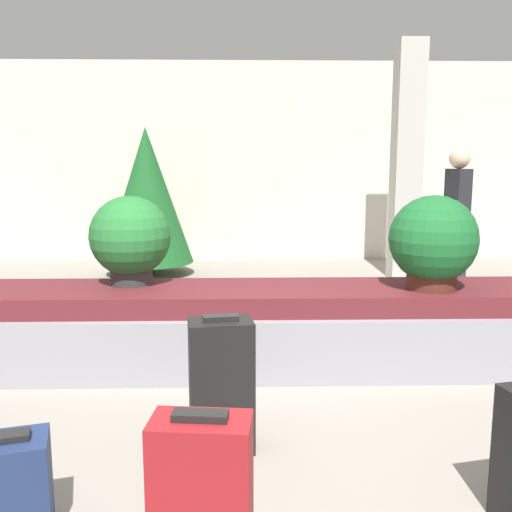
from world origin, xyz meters
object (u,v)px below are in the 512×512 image
Objects in this scene: suitcase_0 at (221,385)px; potted_plant_1 at (130,239)px; decorated_tree at (147,196)px; suitcase_1 at (202,496)px; traveler_0 at (457,206)px; potted_plant_0 at (433,242)px; suitcase_2 at (12,487)px; pillar at (406,162)px.

potted_plant_1 is (-0.77, 1.50, 0.62)m from suitcase_0.
suitcase_0 is 0.37× the size of decorated_tree.
traveler_0 is (2.77, 4.82, 0.75)m from suitcase_1.
suitcase_1 is 0.38× the size of traveler_0.
traveler_0 reaches higher than potted_plant_1.
suitcase_1 is 0.93× the size of potted_plant_0.
traveler_0 is (3.61, 4.57, 0.85)m from suitcase_2.
suitcase_0 is 1.80m from potted_plant_1.
suitcase_0 is at bearing -62.84° from potted_plant_1.
pillar is 3.64m from potted_plant_0.
suitcase_1 is (-2.40, -5.75, -1.28)m from pillar.
pillar reaches higher than potted_plant_1.
pillar is at bearing 73.19° from suitcase_1.
decorated_tree reaches higher than suitcase_1.
decorated_tree is (-0.35, 5.86, 0.91)m from suitcase_2.
suitcase_1 is 0.95× the size of potted_plant_1.
pillar reaches higher than potted_plant_0.
potted_plant_0 is (1.58, 1.27, 0.62)m from suitcase_0.
suitcase_2 is 0.65× the size of potted_plant_0.
pillar is at bearing -5.68° from decorated_tree.
suitcase_1 is 5.61m from traveler_0.
suitcase_0 is (-2.36, -4.77, -1.22)m from pillar.
pillar is 5.46m from suitcase_0.
potted_plant_1 is at bearing 111.96° from traveler_0.
pillar is 6.78× the size of suitcase_2.
potted_plant_1 is 0.40× the size of traveler_0.
suitcase_0 reaches higher than suitcase_1.
suitcase_2 is 5.89m from traveler_0.
suitcase_2 is at bearing -148.27° from suitcase_0.
decorated_tree reaches higher than potted_plant_1.
suitcase_1 is at bearing -112.65° from pillar.
suitcase_1 is at bearing -100.60° from suitcase_0.
decorated_tree reaches higher than potted_plant_0.
potted_plant_0 is 0.41× the size of traveler_0.
suitcase_0 is 2.12m from potted_plant_0.
potted_plant_1 is at bearing -133.75° from pillar.
traveler_0 is (3.50, 2.34, 0.07)m from potted_plant_1.
suitcase_1 is 6.27m from decorated_tree.
decorated_tree is (-2.81, 3.86, 0.13)m from potted_plant_0.
potted_plant_0 is at bearing -53.95° from decorated_tree.
suitcase_0 reaches higher than suitcase_2.
potted_plant_0 is 2.37m from potted_plant_1.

